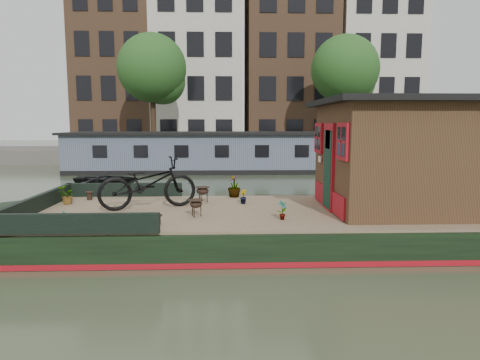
{
  "coord_description": "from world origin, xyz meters",
  "views": [
    {
      "loc": [
        -1.86,
        -9.25,
        2.53
      ],
      "look_at": [
        -1.51,
        0.5,
        1.25
      ],
      "focal_mm": 32.0,
      "sensor_mm": 36.0,
      "label": 1
    }
  ],
  "objects_px": {
    "bicycle": "(148,183)",
    "dinghy": "(107,176)",
    "brazier_front": "(196,208)",
    "brazier_rear": "(203,195)",
    "cabin": "(409,154)",
    "potted_plant_a": "(282,210)"
  },
  "relations": [
    {
      "from": "bicycle",
      "to": "dinghy",
      "type": "height_order",
      "value": "bicycle"
    },
    {
      "from": "brazier_front",
      "to": "brazier_rear",
      "type": "height_order",
      "value": "brazier_rear"
    },
    {
      "from": "brazier_rear",
      "to": "bicycle",
      "type": "bearing_deg",
      "value": -150.25
    },
    {
      "from": "cabin",
      "to": "potted_plant_a",
      "type": "bearing_deg",
      "value": -161.27
    },
    {
      "from": "brazier_front",
      "to": "brazier_rear",
      "type": "relative_size",
      "value": 0.91
    },
    {
      "from": "cabin",
      "to": "bicycle",
      "type": "xyz_separation_m",
      "value": [
        -5.77,
        0.27,
        -0.65
      ]
    },
    {
      "from": "potted_plant_a",
      "to": "dinghy",
      "type": "bearing_deg",
      "value": 120.92
    },
    {
      "from": "brazier_front",
      "to": "potted_plant_a",
      "type": "bearing_deg",
      "value": -11.38
    },
    {
      "from": "dinghy",
      "to": "brazier_rear",
      "type": "bearing_deg",
      "value": -147.45
    },
    {
      "from": "cabin",
      "to": "potted_plant_a",
      "type": "distance_m",
      "value": 3.25
    },
    {
      "from": "brazier_front",
      "to": "dinghy",
      "type": "height_order",
      "value": "brazier_front"
    },
    {
      "from": "dinghy",
      "to": "cabin",
      "type": "bearing_deg",
      "value": -131.79
    },
    {
      "from": "potted_plant_a",
      "to": "dinghy",
      "type": "relative_size",
      "value": 0.14
    },
    {
      "from": "bicycle",
      "to": "brazier_front",
      "type": "height_order",
      "value": "bicycle"
    },
    {
      "from": "bicycle",
      "to": "brazier_front",
      "type": "distance_m",
      "value": 1.5
    },
    {
      "from": "cabin",
      "to": "dinghy",
      "type": "distance_m",
      "value": 13.39
    },
    {
      "from": "potted_plant_a",
      "to": "brazier_rear",
      "type": "distance_m",
      "value": 2.56
    },
    {
      "from": "bicycle",
      "to": "brazier_rear",
      "type": "bearing_deg",
      "value": -80.4
    },
    {
      "from": "cabin",
      "to": "brazier_rear",
      "type": "relative_size",
      "value": 10.37
    },
    {
      "from": "bicycle",
      "to": "dinghy",
      "type": "xyz_separation_m",
      "value": [
        -3.46,
        9.29,
        -0.94
      ]
    },
    {
      "from": "potted_plant_a",
      "to": "brazier_front",
      "type": "height_order",
      "value": "potted_plant_a"
    },
    {
      "from": "brazier_front",
      "to": "brazier_rear",
      "type": "distance_m",
      "value": 1.59
    }
  ]
}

